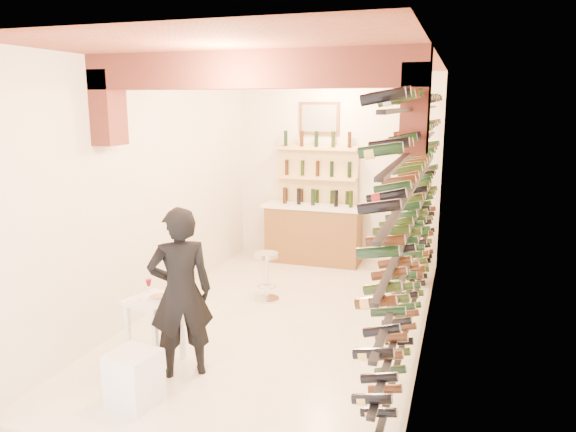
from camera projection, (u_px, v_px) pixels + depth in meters
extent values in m
plane|color=#EFE9CE|center=(281.00, 321.00, 6.85)|extent=(6.00, 6.00, 0.00)
cube|color=silver|center=(336.00, 168.00, 9.31)|extent=(3.50, 0.02, 3.20)
cube|color=silver|center=(141.00, 267.00, 3.73)|extent=(3.50, 0.02, 3.20)
cube|color=silver|center=(153.00, 190.00, 7.05)|extent=(0.02, 6.00, 3.20)
cube|color=silver|center=(430.00, 205.00, 5.99)|extent=(0.02, 6.00, 3.20)
cube|color=brown|center=(280.00, 59.00, 6.19)|extent=(3.50, 6.00, 0.02)
cube|color=#994335|center=(247.00, 70.00, 5.30)|extent=(3.50, 0.35, 0.36)
cube|color=#994335|center=(108.00, 108.00, 5.86)|extent=(0.24, 0.35, 0.80)
cube|color=#994335|center=(415.00, 109.00, 4.88)|extent=(0.24, 0.35, 0.80)
cube|color=black|center=(410.00, 317.00, 6.32)|extent=(0.06, 5.70, 0.03)
cube|color=black|center=(411.00, 285.00, 6.24)|extent=(0.06, 5.70, 0.03)
cube|color=black|center=(413.00, 251.00, 6.15)|extent=(0.06, 5.70, 0.03)
cube|color=black|center=(414.00, 217.00, 6.07)|extent=(0.06, 5.70, 0.03)
cube|color=black|center=(416.00, 182.00, 5.99)|extent=(0.06, 5.70, 0.03)
cube|color=black|center=(418.00, 145.00, 5.91)|extent=(0.06, 5.70, 0.03)
cube|color=black|center=(420.00, 108.00, 5.83)|extent=(0.06, 5.70, 0.03)
cube|color=brown|center=(313.00, 235.00, 9.31)|extent=(1.60, 0.55, 0.96)
cube|color=white|center=(314.00, 206.00, 9.20)|extent=(1.70, 0.62, 0.05)
cube|color=#E2C17F|center=(318.00, 203.00, 9.45)|extent=(1.40, 0.10, 2.00)
cube|color=#E2C17F|center=(316.00, 234.00, 9.47)|extent=(1.40, 0.28, 0.04)
cube|color=#E2C17F|center=(316.00, 206.00, 9.37)|extent=(1.40, 0.28, 0.04)
cube|color=#E2C17F|center=(317.00, 178.00, 9.27)|extent=(1.40, 0.28, 0.04)
cube|color=#E2C17F|center=(317.00, 148.00, 9.17)|extent=(1.40, 0.28, 0.04)
cube|color=brown|center=(319.00, 118.00, 9.20)|extent=(0.70, 0.04, 0.55)
cube|color=#99998C|center=(319.00, 118.00, 9.18)|extent=(0.60, 0.01, 0.45)
cube|color=white|center=(154.00, 301.00, 5.65)|extent=(0.59, 0.59, 0.05)
cube|color=white|center=(128.00, 335.00, 5.66)|extent=(0.05, 0.05, 0.66)
cube|color=white|center=(155.00, 343.00, 5.46)|extent=(0.05, 0.05, 0.66)
cube|color=white|center=(156.00, 322.00, 5.99)|extent=(0.05, 0.05, 0.66)
cube|color=white|center=(182.00, 330.00, 5.78)|extent=(0.05, 0.05, 0.66)
cylinder|color=white|center=(158.00, 298.00, 5.65)|extent=(0.22, 0.22, 0.01)
cylinder|color=#BF7266|center=(158.00, 296.00, 5.64)|extent=(0.17, 0.17, 0.02)
cube|color=white|center=(133.00, 300.00, 5.59)|extent=(0.12, 0.12, 0.01)
cylinder|color=white|center=(149.00, 293.00, 5.82)|extent=(0.07, 0.07, 0.00)
cylinder|color=white|center=(149.00, 289.00, 5.81)|extent=(0.01, 0.01, 0.08)
cone|color=#5B0711|center=(149.00, 283.00, 5.79)|extent=(0.07, 0.07, 0.07)
cube|color=white|center=(134.00, 378.00, 4.93)|extent=(0.46, 0.46, 0.50)
imported|color=black|center=(181.00, 292.00, 5.36)|extent=(0.76, 0.70, 1.73)
cylinder|color=silver|center=(267.00, 299.00, 7.59)|extent=(0.35, 0.35, 0.03)
cylinder|color=silver|center=(267.00, 278.00, 7.52)|extent=(0.07, 0.07, 0.61)
cylinder|color=silver|center=(266.00, 255.00, 7.46)|extent=(0.33, 0.33, 0.06)
torus|color=silver|center=(267.00, 287.00, 7.55)|extent=(0.27, 0.27, 0.02)
cube|color=#E3C77C|center=(409.00, 275.00, 8.25)|extent=(0.43, 0.31, 0.26)
cube|color=#E3C77C|center=(410.00, 259.00, 8.20)|extent=(0.54, 0.44, 0.28)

